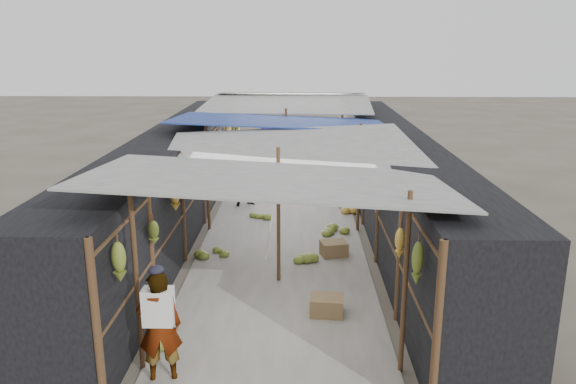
# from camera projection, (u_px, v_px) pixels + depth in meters

# --- Properties ---
(ground) EXTENTS (80.00, 80.00, 0.00)m
(ground) POSITION_uv_depth(u_px,v_px,m) (271.00, 369.00, 7.84)
(ground) COLOR #6B6356
(ground) RESTS_ON ground
(aisle_slab) EXTENTS (3.60, 16.00, 0.02)m
(aisle_slab) POSITION_uv_depth(u_px,v_px,m) (284.00, 223.00, 14.12)
(aisle_slab) COLOR #9E998E
(aisle_slab) RESTS_ON ground
(stall_left) EXTENTS (1.40, 15.00, 2.30)m
(stall_left) POSITION_uv_depth(u_px,v_px,m) (175.00, 179.00, 13.87)
(stall_left) COLOR black
(stall_left) RESTS_ON ground
(stall_right) EXTENTS (1.40, 15.00, 2.30)m
(stall_right) POSITION_uv_depth(u_px,v_px,m) (393.00, 180.00, 13.77)
(stall_right) COLOR black
(stall_right) RESTS_ON ground
(crate_near) EXTENTS (0.58, 0.48, 0.33)m
(crate_near) POSITION_uv_depth(u_px,v_px,m) (327.00, 306.00, 9.37)
(crate_near) COLOR olive
(crate_near) RESTS_ON ground
(crate_mid) EXTENTS (0.62, 0.54, 0.32)m
(crate_mid) POSITION_uv_depth(u_px,v_px,m) (334.00, 249.00, 11.94)
(crate_mid) COLOR olive
(crate_mid) RESTS_ON ground
(crate_back) EXTENTS (0.42, 0.34, 0.26)m
(crate_back) POSITION_uv_depth(u_px,v_px,m) (269.00, 179.00, 18.12)
(crate_back) COLOR olive
(crate_back) RESTS_ON ground
(black_basin) EXTENTS (0.53, 0.53, 0.16)m
(black_basin) POSITION_uv_depth(u_px,v_px,m) (347.00, 205.00, 15.48)
(black_basin) COLOR black
(black_basin) RESTS_ON ground
(vendor_elderly) EXTENTS (0.64, 0.48, 1.58)m
(vendor_elderly) POSITION_uv_depth(u_px,v_px,m) (160.00, 326.00, 7.43)
(vendor_elderly) COLOR white
(vendor_elderly) RESTS_ON ground
(shopper_blue) EXTENTS (0.86, 0.79, 1.44)m
(shopper_blue) POSITION_uv_depth(u_px,v_px,m) (248.00, 181.00, 15.49)
(shopper_blue) COLOR navy
(shopper_blue) RESTS_ON ground
(vendor_seated) EXTENTS (0.39, 0.66, 1.00)m
(vendor_seated) POSITION_uv_depth(u_px,v_px,m) (316.00, 169.00, 17.92)
(vendor_seated) COLOR #48423F
(vendor_seated) RESTS_ON ground
(market_canopy) EXTENTS (5.62, 15.20, 2.77)m
(market_canopy) POSITION_uv_depth(u_px,v_px,m) (285.00, 126.00, 13.84)
(market_canopy) COLOR brown
(market_canopy) RESTS_ON ground
(hanging_bananas) EXTENTS (3.95, 13.87, 0.86)m
(hanging_bananas) POSITION_uv_depth(u_px,v_px,m) (273.00, 158.00, 13.92)
(hanging_bananas) COLOR olive
(hanging_bananas) RESTS_ON ground
(floor_bananas) EXTENTS (3.95, 10.69, 0.34)m
(floor_bananas) POSITION_uv_depth(u_px,v_px,m) (279.00, 212.00, 14.58)
(floor_bananas) COLOR olive
(floor_bananas) RESTS_ON ground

